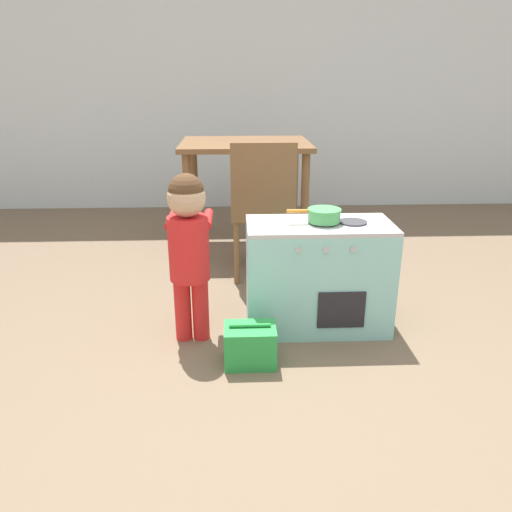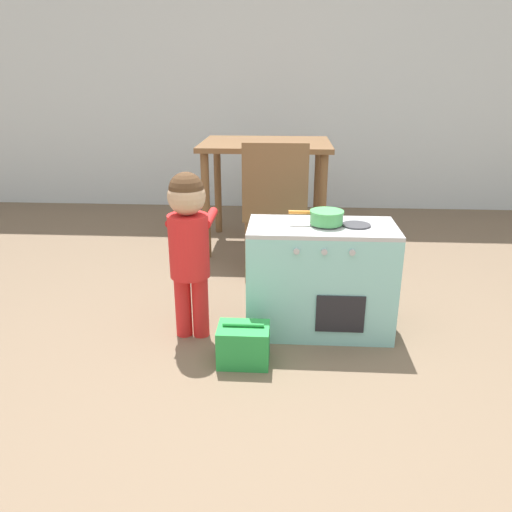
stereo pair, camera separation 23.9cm
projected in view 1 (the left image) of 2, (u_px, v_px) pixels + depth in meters
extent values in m
plane|color=brown|center=(274.00, 426.00, 1.86)|extent=(16.00, 16.00, 0.00)
cube|color=silver|center=(248.00, 66.00, 4.53)|extent=(10.00, 0.06, 2.60)
cube|color=#8CD1CC|center=(318.00, 278.00, 2.52)|extent=(0.71, 0.36, 0.53)
cube|color=#B7BABC|center=(320.00, 225.00, 2.42)|extent=(0.71, 0.36, 0.02)
cylinder|color=#38383D|center=(324.00, 222.00, 2.42)|extent=(0.14, 0.14, 0.01)
cylinder|color=#38383D|center=(353.00, 222.00, 2.43)|extent=(0.14, 0.14, 0.01)
cube|color=black|center=(341.00, 310.00, 2.38)|extent=(0.23, 0.01, 0.19)
cylinder|color=#B2B2B7|center=(299.00, 250.00, 2.27)|extent=(0.03, 0.01, 0.03)
cylinder|color=#B2B2B7|center=(326.00, 249.00, 2.27)|extent=(0.03, 0.01, 0.03)
cylinder|color=#B2B2B7|center=(353.00, 249.00, 2.28)|extent=(0.03, 0.01, 0.03)
cylinder|color=#4CAD5B|center=(324.00, 215.00, 2.41)|extent=(0.16, 0.16, 0.06)
cylinder|color=#4CAD5B|center=(324.00, 210.00, 2.40)|extent=(0.16, 0.16, 0.01)
cylinder|color=orange|center=(298.00, 211.00, 2.40)|extent=(0.10, 0.02, 0.02)
cylinder|color=red|center=(183.00, 309.00, 2.43)|extent=(0.08, 0.08, 0.32)
cylinder|color=red|center=(201.00, 308.00, 2.43)|extent=(0.08, 0.08, 0.32)
cylinder|color=red|center=(189.00, 248.00, 2.32)|extent=(0.19, 0.19, 0.30)
sphere|color=tan|center=(186.00, 198.00, 2.24)|extent=(0.18, 0.18, 0.18)
sphere|color=#4C331E|center=(186.00, 191.00, 2.23)|extent=(0.16, 0.16, 0.16)
cylinder|color=red|center=(172.00, 220.00, 2.39)|extent=(0.04, 0.24, 0.04)
cylinder|color=red|center=(208.00, 219.00, 2.40)|extent=(0.04, 0.24, 0.04)
cube|color=green|center=(250.00, 345.00, 2.24)|extent=(0.23, 0.17, 0.18)
cylinder|color=green|center=(250.00, 325.00, 2.20)|extent=(0.18, 0.02, 0.02)
cube|color=brown|center=(245.00, 144.00, 3.58)|extent=(0.92, 0.73, 0.03)
cylinder|color=brown|center=(188.00, 208.00, 3.42)|extent=(0.06, 0.06, 0.74)
cylinder|color=brown|center=(304.00, 207.00, 3.45)|extent=(0.06, 0.06, 0.74)
cylinder|color=brown|center=(195.00, 189.00, 3.99)|extent=(0.06, 0.06, 0.74)
cylinder|color=brown|center=(294.00, 188.00, 4.02)|extent=(0.06, 0.06, 0.74)
cube|color=brown|center=(262.00, 212.00, 3.14)|extent=(0.39, 0.39, 0.03)
cube|color=brown|center=(264.00, 181.00, 2.89)|extent=(0.39, 0.02, 0.44)
cylinder|color=brown|center=(237.00, 253.00, 3.06)|extent=(0.04, 0.04, 0.40)
cylinder|color=brown|center=(289.00, 252.00, 3.07)|extent=(0.04, 0.04, 0.40)
cylinder|color=brown|center=(236.00, 237.00, 3.36)|extent=(0.04, 0.04, 0.40)
cylinder|color=brown|center=(284.00, 236.00, 3.38)|extent=(0.04, 0.04, 0.40)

